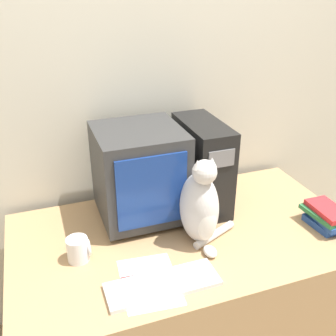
{
  "coord_description": "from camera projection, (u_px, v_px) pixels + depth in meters",
  "views": [
    {
      "loc": [
        -0.57,
        -0.91,
        1.77
      ],
      "look_at": [
        -0.06,
        0.51,
        1.02
      ],
      "focal_mm": 42.0,
      "sensor_mm": 36.0,
      "label": 1
    }
  ],
  "objects": [
    {
      "name": "paper_sheet",
      "position": [
        149.0,
        282.0,
        1.48
      ],
      "size": [
        0.24,
        0.32,
        0.0
      ],
      "color": "white",
      "rests_on": "desk"
    },
    {
      "name": "computer_tower",
      "position": [
        202.0,
        165.0,
        1.89
      ],
      "size": [
        0.17,
        0.39,
        0.43
      ],
      "color": "black",
      "rests_on": "desk"
    },
    {
      "name": "pen",
      "position": [
        138.0,
        275.0,
        1.51
      ],
      "size": [
        0.13,
        0.02,
        0.01
      ],
      "color": "maroon",
      "rests_on": "desk"
    },
    {
      "name": "cat",
      "position": [
        200.0,
        207.0,
        1.65
      ],
      "size": [
        0.27,
        0.26,
        0.4
      ],
      "rotation": [
        0.0,
        0.0,
        0.02
      ],
      "color": "silver",
      "rests_on": "desk"
    },
    {
      "name": "crt_monitor",
      "position": [
        140.0,
        174.0,
        1.79
      ],
      "size": [
        0.38,
        0.39,
        0.44
      ],
      "color": "#333333",
      "rests_on": "desk"
    },
    {
      "name": "keyboard",
      "position": [
        163.0,
        284.0,
        1.46
      ],
      "size": [
        0.43,
        0.15,
        0.02
      ],
      "color": "silver",
      "rests_on": "desk"
    },
    {
      "name": "mug",
      "position": [
        79.0,
        249.0,
        1.58
      ],
      "size": [
        0.09,
        0.09,
        0.1
      ],
      "color": "white",
      "rests_on": "desk"
    },
    {
      "name": "desk",
      "position": [
        185.0,
        293.0,
        1.93
      ],
      "size": [
        1.54,
        0.86,
        0.72
      ],
      "color": "tan",
      "rests_on": "ground_plane"
    },
    {
      "name": "book_stack",
      "position": [
        326.0,
        216.0,
        1.79
      ],
      "size": [
        0.15,
        0.22,
        0.1
      ],
      "color": "#234793",
      "rests_on": "desk"
    },
    {
      "name": "wall_back",
      "position": [
        151.0,
        90.0,
        1.95
      ],
      "size": [
        7.0,
        0.05,
        2.5
      ],
      "color": "beige",
      "rests_on": "ground_plane"
    }
  ]
}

